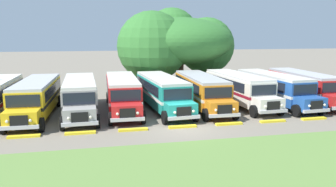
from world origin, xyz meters
The scene contains 18 objects.
ground_plane centered at (0.00, 0.00, 0.00)m, with size 220.00×220.00×0.00m, color slate.
foreground_grass_strip centered at (0.00, -7.39, 0.00)m, with size 80.00×9.01×0.01m, color olive.
parked_bus_slot_1 centered at (-10.56, 6.03, 1.58)m, with size 2.96×10.88×2.82m.
parked_bus_slot_2 centered at (-7.17, 6.08, 1.58)m, with size 2.99×10.88×2.82m.
parked_bus_slot_3 centered at (-3.66, 6.57, 1.58)m, with size 2.86×10.86×2.82m.
parked_bus_slot_4 centered at (-0.22, 6.20, 1.58)m, with size 3.38×10.95×2.82m.
parked_bus_slot_5 centered at (3.36, 6.22, 1.58)m, with size 2.79×10.85×2.82m.
parked_bus_slot_6 centered at (7.11, 6.60, 1.58)m, with size 3.21×10.92×2.82m.
parked_bus_slot_7 centered at (10.43, 6.08, 1.58)m, with size 3.33×10.94×2.82m.
parked_bus_slot_8 centered at (13.90, 6.51, 1.58)m, with size 2.95×10.87×2.82m.
curb_wheelstop_1 centered at (-10.46, 0.07, 0.07)m, with size 2.00×0.36×0.15m, color yellow.
curb_wheelstop_2 centered at (-6.97, 0.07, 0.07)m, with size 2.00×0.36×0.15m, color yellow.
curb_wheelstop_3 centered at (-3.49, 0.07, 0.07)m, with size 2.00×0.36×0.15m, color yellow.
curb_wheelstop_4 centered at (0.00, 0.07, 0.07)m, with size 2.00×0.36×0.15m, color yellow.
curb_wheelstop_5 centered at (3.49, 0.07, 0.07)m, with size 2.00×0.36×0.15m, color yellow.
curb_wheelstop_6 centered at (6.97, 0.07, 0.07)m, with size 2.00×0.36×0.15m, color yellow.
curb_wheelstop_7 centered at (10.46, 0.07, 0.07)m, with size 2.00×0.36×0.15m, color yellow.
broad_shade_tree centered at (3.60, 16.55, 5.55)m, with size 14.52×12.83×9.80m.
Camera 1 is at (-5.81, -21.64, 6.51)m, focal length 35.34 mm.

